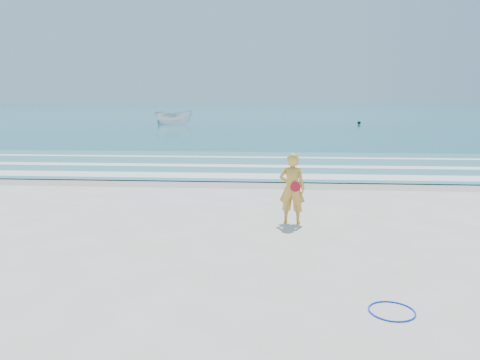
{
  "coord_description": "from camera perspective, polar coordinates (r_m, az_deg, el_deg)",
  "views": [
    {
      "loc": [
        1.42,
        -9.14,
        3.35
      ],
      "look_at": [
        0.46,
        4.0,
        1.0
      ],
      "focal_mm": 35.0,
      "sensor_mm": 36.0,
      "label": 1
    }
  ],
  "objects": [
    {
      "name": "wet_sand",
      "position": [
        18.51,
        -0.3,
        -0.31
      ],
      "size": [
        400.0,
        2.4,
        0.0
      ],
      "primitive_type": "cube",
      "color": "#B2A893",
      "rests_on": "ground"
    },
    {
      "name": "foam_mid",
      "position": [
        22.63,
        0.53,
        1.74
      ],
      "size": [
        400.0,
        0.9,
        0.01
      ],
      "primitive_type": "cube",
      "color": "white",
      "rests_on": "shallow"
    },
    {
      "name": "foam_near",
      "position": [
        19.77,
        -0.01,
        0.52
      ],
      "size": [
        400.0,
        1.4,
        0.01
      ],
      "primitive_type": "cube",
      "color": "white",
      "rests_on": "shallow"
    },
    {
      "name": "hoop",
      "position": [
        8.04,
        18.02,
        -14.95
      ],
      "size": [
        0.78,
        0.78,
        0.03
      ],
      "primitive_type": "torus",
      "rotation": [
        0.0,
        0.0,
        -0.06
      ],
      "color": "#0C35E4",
      "rests_on": "ground"
    },
    {
      "name": "ocean",
      "position": [
        114.2,
        3.49,
        8.43
      ],
      "size": [
        400.0,
        190.0,
        0.04
      ],
      "primitive_type": "cube",
      "color": "#19727F",
      "rests_on": "ground"
    },
    {
      "name": "ground",
      "position": [
        9.84,
        -4.44,
        -9.83
      ],
      "size": [
        400.0,
        400.0,
        0.0
      ],
      "primitive_type": "plane",
      "color": "silver",
      "rests_on": "ground"
    },
    {
      "name": "woman",
      "position": [
        12.49,
        6.36,
        -1.03
      ],
      "size": [
        0.77,
        0.58,
        1.9
      ],
      "color": "gold",
      "rests_on": "ground"
    },
    {
      "name": "boat",
      "position": [
        57.37,
        -8.07,
        7.59
      ],
      "size": [
        4.76,
        2.38,
        1.76
      ],
      "primitive_type": "imported",
      "rotation": [
        0.0,
        0.0,
        1.72
      ],
      "color": "silver",
      "rests_on": "ocean"
    },
    {
      "name": "shallow",
      "position": [
        23.42,
        0.65,
        2.0
      ],
      "size": [
        400.0,
        10.0,
        0.01
      ],
      "primitive_type": "cube",
      "color": "#59B7AD",
      "rests_on": "ocean"
    },
    {
      "name": "buoy",
      "position": [
        58.8,
        14.31,
        6.78
      ],
      "size": [
        0.41,
        0.41,
        0.41
      ],
      "primitive_type": "sphere",
      "color": "black",
      "rests_on": "ocean"
    },
    {
      "name": "foam_far",
      "position": [
        25.89,
        0.99,
        2.8
      ],
      "size": [
        400.0,
        0.6,
        0.01
      ],
      "primitive_type": "cube",
      "color": "white",
      "rests_on": "shallow"
    }
  ]
}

